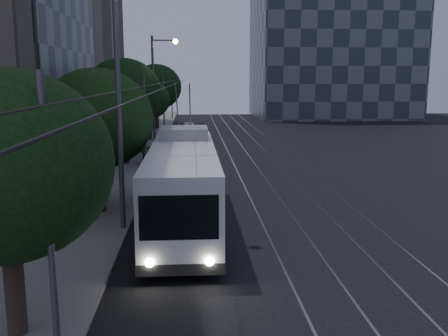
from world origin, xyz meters
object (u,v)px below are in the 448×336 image
pickup_silver (175,156)px  streetlamp_near (129,78)px  car_white_a (190,147)px  car_white_b (170,143)px  car_white_d (189,129)px  streetlamp_far (158,80)px  car_white_c (191,133)px  trolleybus (183,184)px

pickup_silver → streetlamp_near: bearing=-117.9°
car_white_a → car_white_b: (-1.60, 1.41, 0.13)m
car_white_d → streetlamp_far: bearing=-111.6°
car_white_c → car_white_d: car_white_d is taller
car_white_a → streetlamp_near: streetlamp_near is taller
car_white_d → streetlamp_far: 9.15m
car_white_a → car_white_c: bearing=85.9°
car_white_a → streetlamp_near: bearing=-100.4°
trolleybus → pickup_silver: bearing=93.4°
pickup_silver → car_white_a: size_ratio=1.55×
car_white_d → trolleybus: bearing=-92.5°
pickup_silver → car_white_b: size_ratio=1.10×
trolleybus → car_white_b: trolleybus is taller
car_white_a → streetlamp_near: 19.79m
pickup_silver → streetlamp_far: bearing=75.6°
car_white_c → car_white_d: (-0.17, 3.36, 0.01)m
pickup_silver → car_white_a: bearing=57.5°
trolleybus → car_white_a: (0.20, 18.19, -1.03)m
car_white_b → streetlamp_far: streetlamp_far is taller
pickup_silver → car_white_c: size_ratio=1.43×
pickup_silver → car_white_b: (-0.62, 7.25, -0.04)m
trolleybus → car_white_d: 30.99m
trolleybus → pickup_silver: (-0.78, 12.35, -0.86)m
car_white_a → streetlamp_far: size_ratio=0.41×
car_white_b → pickup_silver: bearing=-94.6°
car_white_c → car_white_d: bearing=99.9°
car_white_b → streetlamp_near: size_ratio=0.56×
pickup_silver → car_white_d: 18.64m
trolleybus → pickup_silver: 12.40m
car_white_a → car_white_d: 12.78m
pickup_silver → car_white_d: bearing=64.5°
car_white_d → streetlamp_near: bearing=-95.9°
trolleybus → car_white_c: size_ratio=2.96×
car_white_a → car_white_c: car_white_c is taller
car_white_d → car_white_b: bearing=-99.6°
trolleybus → pickup_silver: trolleybus is taller
car_white_b → car_white_c: (1.60, 8.02, -0.10)m
pickup_silver → car_white_b: bearing=71.9°
car_white_b → streetlamp_far: size_ratio=0.58×
trolleybus → car_white_c: (0.20, 27.61, -1.00)m
car_white_b → car_white_c: 8.18m
trolleybus → streetlamp_near: (-1.89, -0.80, 4.14)m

